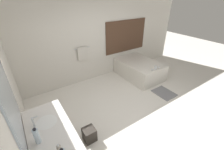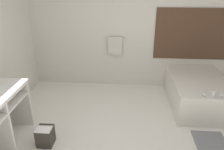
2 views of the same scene
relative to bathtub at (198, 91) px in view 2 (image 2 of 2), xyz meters
name	(u,v)px [view 2 (image 2 of 2)]	position (x,y,z in m)	size (l,w,h in m)	color
ground_plane	(125,148)	(-1.41, -1.40, -0.31)	(16.00, 16.00, 0.00)	silver
wall_back_with_blinds	(131,29)	(-1.36, 0.83, 1.04)	(7.40, 0.13, 2.70)	silver
bathtub	(198,91)	(0.00, 0.00, 0.00)	(1.06, 1.58, 0.68)	silver
waste_bin	(45,136)	(-2.63, -1.39, -0.16)	(0.23, 0.23, 0.29)	#2D2823
bath_mat	(212,144)	(-0.08, -1.20, -0.30)	(0.49, 0.60, 0.02)	slate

